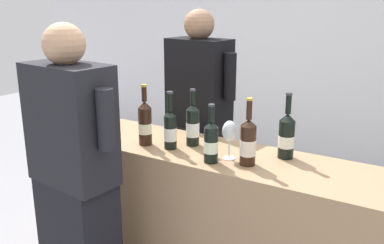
{
  "coord_description": "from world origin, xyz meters",
  "views": [
    {
      "loc": [
        1.22,
        -1.96,
        1.76
      ],
      "look_at": [
        0.01,
        0.0,
        1.1
      ],
      "focal_mm": 40.14,
      "sensor_mm": 36.0,
      "label": 1
    }
  ],
  "objects_px": {
    "wine_bottle_5": "(145,123)",
    "wine_bottle_8": "(211,142)",
    "wine_bottle_0": "(193,125)",
    "person_guest": "(76,194)",
    "wine_bottle_4": "(287,136)",
    "wine_bottle_6": "(248,142)",
    "wine_glass": "(229,132)",
    "person_server": "(199,136)",
    "ice_bucket": "(90,115)",
    "wine_bottle_7": "(170,129)",
    "wine_bottle_3": "(97,104)",
    "wine_bottle_1": "(61,112)",
    "wine_bottle_2": "(91,102)"
  },
  "relations": [
    {
      "from": "wine_bottle_0",
      "to": "ice_bucket",
      "type": "distance_m",
      "value": 0.67
    },
    {
      "from": "wine_bottle_0",
      "to": "wine_bottle_7",
      "type": "relative_size",
      "value": 1.01
    },
    {
      "from": "wine_bottle_0",
      "to": "wine_bottle_6",
      "type": "height_order",
      "value": "wine_bottle_6"
    },
    {
      "from": "wine_bottle_1",
      "to": "wine_glass",
      "type": "xyz_separation_m",
      "value": [
        1.17,
        0.09,
        0.03
      ]
    },
    {
      "from": "wine_bottle_7",
      "to": "wine_bottle_8",
      "type": "height_order",
      "value": "wine_bottle_7"
    },
    {
      "from": "wine_glass",
      "to": "wine_bottle_6",
      "type": "bearing_deg",
      "value": -12.65
    },
    {
      "from": "person_server",
      "to": "person_guest",
      "type": "distance_m",
      "value": 1.08
    },
    {
      "from": "wine_bottle_0",
      "to": "wine_bottle_7",
      "type": "bearing_deg",
      "value": -123.47
    },
    {
      "from": "wine_bottle_3",
      "to": "ice_bucket",
      "type": "distance_m",
      "value": 0.27
    },
    {
      "from": "wine_glass",
      "to": "person_server",
      "type": "relative_size",
      "value": 0.12
    },
    {
      "from": "wine_bottle_4",
      "to": "ice_bucket",
      "type": "relative_size",
      "value": 1.45
    },
    {
      "from": "wine_glass",
      "to": "ice_bucket",
      "type": "distance_m",
      "value": 0.94
    },
    {
      "from": "wine_bottle_2",
      "to": "wine_bottle_7",
      "type": "height_order",
      "value": "wine_bottle_2"
    },
    {
      "from": "wine_bottle_1",
      "to": "person_server",
      "type": "xyz_separation_m",
      "value": [
        0.65,
        0.65,
        -0.23
      ]
    },
    {
      "from": "wine_bottle_0",
      "to": "wine_bottle_4",
      "type": "xyz_separation_m",
      "value": [
        0.53,
        0.08,
        0.0
      ]
    },
    {
      "from": "person_guest",
      "to": "wine_bottle_4",
      "type": "bearing_deg",
      "value": 38.88
    },
    {
      "from": "wine_bottle_3",
      "to": "wine_bottle_8",
      "type": "xyz_separation_m",
      "value": [
        1.03,
        -0.26,
        -0.01
      ]
    },
    {
      "from": "wine_bottle_5",
      "to": "wine_bottle_8",
      "type": "xyz_separation_m",
      "value": [
        0.46,
        -0.05,
        -0.02
      ]
    },
    {
      "from": "wine_bottle_1",
      "to": "wine_bottle_5",
      "type": "relative_size",
      "value": 0.91
    },
    {
      "from": "person_guest",
      "to": "wine_bottle_3",
      "type": "bearing_deg",
      "value": 125.18
    },
    {
      "from": "wine_bottle_7",
      "to": "wine_bottle_8",
      "type": "relative_size",
      "value": 1.06
    },
    {
      "from": "wine_bottle_7",
      "to": "wine_bottle_0",
      "type": "bearing_deg",
      "value": 56.53
    },
    {
      "from": "ice_bucket",
      "to": "person_guest",
      "type": "relative_size",
      "value": 0.15
    },
    {
      "from": "wine_bottle_4",
      "to": "wine_bottle_5",
      "type": "height_order",
      "value": "wine_bottle_5"
    },
    {
      "from": "wine_bottle_3",
      "to": "wine_glass",
      "type": "bearing_deg",
      "value": -8.65
    },
    {
      "from": "wine_bottle_7",
      "to": "wine_bottle_2",
      "type": "bearing_deg",
      "value": 164.9
    },
    {
      "from": "wine_glass",
      "to": "person_guest",
      "type": "height_order",
      "value": "person_guest"
    },
    {
      "from": "person_server",
      "to": "wine_bottle_4",
      "type": "bearing_deg",
      "value": -26.87
    },
    {
      "from": "wine_bottle_0",
      "to": "person_guest",
      "type": "distance_m",
      "value": 0.74
    },
    {
      "from": "wine_bottle_8",
      "to": "person_server",
      "type": "xyz_separation_m",
      "value": [
        -0.46,
        0.65,
        -0.23
      ]
    },
    {
      "from": "wine_bottle_4",
      "to": "wine_bottle_0",
      "type": "bearing_deg",
      "value": -170.96
    },
    {
      "from": "wine_bottle_0",
      "to": "wine_bottle_5",
      "type": "height_order",
      "value": "wine_bottle_5"
    },
    {
      "from": "wine_bottle_4",
      "to": "wine_bottle_6",
      "type": "height_order",
      "value": "wine_bottle_4"
    },
    {
      "from": "wine_bottle_0",
      "to": "person_guest",
      "type": "height_order",
      "value": "person_guest"
    },
    {
      "from": "ice_bucket",
      "to": "wine_bottle_7",
      "type": "bearing_deg",
      "value": 3.29
    },
    {
      "from": "wine_bottle_2",
      "to": "wine_bottle_4",
      "type": "xyz_separation_m",
      "value": [
        1.43,
        -0.02,
        0.0
      ]
    },
    {
      "from": "wine_bottle_5",
      "to": "wine_glass",
      "type": "relative_size",
      "value": 1.7
    },
    {
      "from": "wine_bottle_0",
      "to": "wine_bottle_3",
      "type": "height_order",
      "value": "wine_bottle_3"
    },
    {
      "from": "wine_bottle_3",
      "to": "ice_bucket",
      "type": "height_order",
      "value": "wine_bottle_3"
    },
    {
      "from": "wine_bottle_7",
      "to": "ice_bucket",
      "type": "relative_size",
      "value": 1.35
    },
    {
      "from": "wine_bottle_4",
      "to": "person_guest",
      "type": "xyz_separation_m",
      "value": [
        -0.85,
        -0.69,
        -0.27
      ]
    },
    {
      "from": "wine_bottle_3",
      "to": "person_guest",
      "type": "xyz_separation_m",
      "value": [
        0.48,
        -0.68,
        -0.27
      ]
    },
    {
      "from": "wine_bottle_8",
      "to": "wine_bottle_2",
      "type": "bearing_deg",
      "value": 165.58
    },
    {
      "from": "wine_bottle_0",
      "to": "wine_bottle_8",
      "type": "xyz_separation_m",
      "value": [
        0.22,
        -0.18,
        -0.01
      ]
    },
    {
      "from": "wine_bottle_5",
      "to": "person_guest",
      "type": "relative_size",
      "value": 0.21
    },
    {
      "from": "wine_bottle_0",
      "to": "wine_glass",
      "type": "xyz_separation_m",
      "value": [
        0.28,
        -0.09,
        0.02
      ]
    },
    {
      "from": "wine_bottle_0",
      "to": "wine_glass",
      "type": "distance_m",
      "value": 0.29
    },
    {
      "from": "wine_bottle_5",
      "to": "wine_bottle_8",
      "type": "distance_m",
      "value": 0.46
    },
    {
      "from": "wine_bottle_6",
      "to": "wine_bottle_7",
      "type": "xyz_separation_m",
      "value": [
        -0.47,
        -0.0,
        -0.01
      ]
    },
    {
      "from": "wine_bottle_3",
      "to": "person_server",
      "type": "distance_m",
      "value": 0.73
    }
  ]
}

